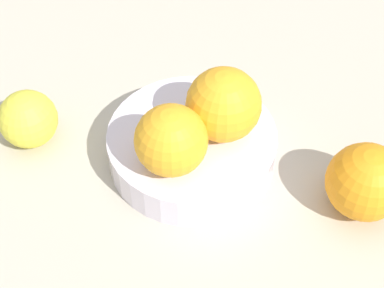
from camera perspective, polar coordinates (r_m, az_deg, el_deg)
The scene contains 6 objects.
ground_plane at distance 69.93cm, azimuth 0.00°, elevation -1.92°, with size 110.00×110.00×2.00cm, color #BCB29E.
fruit_bowl at distance 67.61cm, azimuth 0.00°, elevation -0.30°, with size 19.33×19.33×4.28cm.
orange_in_bowl_0 at distance 63.36cm, azimuth 3.09°, elevation 3.85°, with size 8.30×8.30×8.30cm, color #F9A823.
orange_in_bowl_1 at distance 60.17cm, azimuth -2.05°, elevation 0.35°, with size 7.70×7.70×7.70cm, color #F9A823.
orange_loose_0 at distance 64.31cm, azimuth 16.50°, elevation -3.55°, with size 8.42×8.42×8.42cm, color orange.
orange_loose_1 at distance 71.24cm, azimuth -15.64°, elevation 2.35°, with size 6.94×6.94×6.94cm, color yellow.
Camera 1 is at (29.88, -32.53, 53.21)cm, focal length 54.87 mm.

